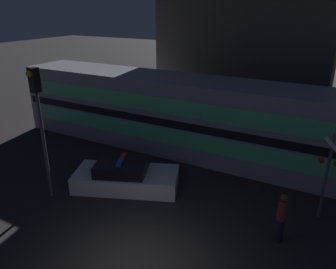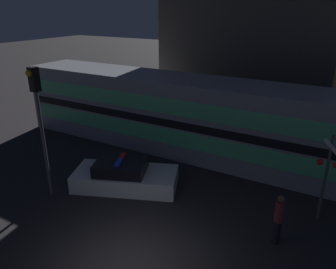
% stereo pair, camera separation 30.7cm
% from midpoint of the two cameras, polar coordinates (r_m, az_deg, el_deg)
% --- Properties ---
extents(train, '(21.92, 3.07, 3.92)m').
position_cam_midpoint_polar(train, '(16.83, 5.59, 2.80)').
color(train, gray).
rests_on(train, ground_plane).
extents(police_car, '(4.78, 3.44, 1.36)m').
position_cam_midpoint_polar(police_car, '(14.30, -8.04, -7.24)').
color(police_car, silver).
rests_on(police_car, ground_plane).
extents(pedestrian, '(0.30, 0.30, 1.80)m').
position_cam_midpoint_polar(pedestrian, '(11.52, 18.36, -13.59)').
color(pedestrian, black).
rests_on(pedestrian, ground_plane).
extents(crossing_signal_near, '(0.72, 0.28, 3.34)m').
position_cam_midpoint_polar(crossing_signal_near, '(12.73, 25.38, -5.70)').
color(crossing_signal_near, '#4C4C51').
rests_on(crossing_signal_near, ground_plane).
extents(traffic_light_corner, '(0.30, 0.46, 5.29)m').
position_cam_midpoint_polar(traffic_light_corner, '(13.23, -22.23, 4.08)').
color(traffic_light_corner, '#4C4C51').
rests_on(traffic_light_corner, ground_plane).
extents(building_left, '(10.62, 6.56, 8.14)m').
position_cam_midpoint_polar(building_left, '(23.32, 13.45, 12.95)').
color(building_left, '#47423D').
rests_on(building_left, ground_plane).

